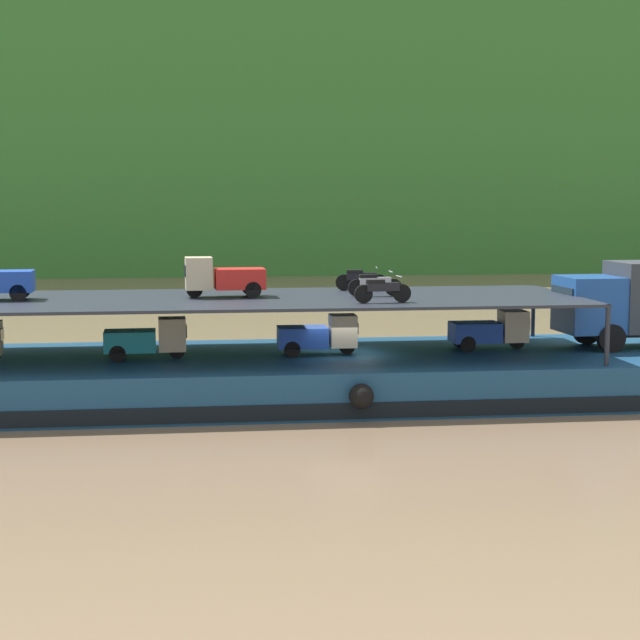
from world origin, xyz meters
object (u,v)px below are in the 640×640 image
object	(u,v)px
mini_truck_lower_fore	(490,330)
mini_truck_lower_mid	(319,335)
motorcycle_upper_centre	(375,284)
motorcycle_upper_stbd	(361,279)
mini_truck_lower_aft	(147,339)
mini_truck_upper_mid	(223,277)
cargo_barge	(341,375)
motorcycle_upper_port	(382,290)

from	to	relation	value
mini_truck_lower_fore	mini_truck_lower_mid	bearing A→B (deg)	-175.28
motorcycle_upper_centre	motorcycle_upper_stbd	xyz separation A→B (m)	(-0.11, 2.22, 0.00)
mini_truck_lower_aft	motorcycle_upper_stbd	xyz separation A→B (m)	(7.69, 2.52, 1.74)
mini_truck_lower_fore	mini_truck_upper_mid	xyz separation A→B (m)	(-9.49, -0.10, 2.00)
cargo_barge	motorcycle_upper_centre	size ratio (longest dim) A/B	17.45
mini_truck_lower_mid	motorcycle_upper_stbd	distance (m)	3.43
mini_truck_lower_fore	motorcycle_upper_centre	bearing A→B (deg)	-174.16
mini_truck_upper_mid	motorcycle_upper_stbd	distance (m)	5.44
mini_truck_lower_fore	mini_truck_upper_mid	bearing A→B (deg)	-179.38
mini_truck_lower_aft	motorcycle_upper_centre	world-z (taller)	motorcycle_upper_centre
mini_truck_lower_aft	motorcycle_upper_port	bearing A→B (deg)	-14.09
mini_truck_lower_fore	motorcycle_upper_stbd	xyz separation A→B (m)	(-4.40, 1.78, 1.74)
cargo_barge	motorcycle_upper_stbd	distance (m)	4.04
mini_truck_lower_aft	mini_truck_upper_mid	world-z (taller)	mini_truck_upper_mid
mini_truck_lower_mid	mini_truck_lower_fore	world-z (taller)	same
mini_truck_lower_fore	cargo_barge	bearing A→B (deg)	-175.15
cargo_barge	mini_truck_lower_mid	world-z (taller)	mini_truck_lower_mid
cargo_barge	mini_truck_lower_aft	bearing A→B (deg)	-177.60
mini_truck_upper_mid	cargo_barge	bearing A→B (deg)	-5.11
mini_truck_upper_mid	motorcycle_upper_stbd	xyz separation A→B (m)	(5.09, 1.89, -0.26)
mini_truck_lower_mid	mini_truck_lower_fore	size ratio (longest dim) A/B	1.01
cargo_barge	motorcycle_upper_port	world-z (taller)	motorcycle_upper_port
mini_truck_lower_fore	motorcycle_upper_centre	world-z (taller)	motorcycle_upper_centre
mini_truck_upper_mid	motorcycle_upper_centre	size ratio (longest dim) A/B	1.46
motorcycle_upper_port	mini_truck_upper_mid	bearing A→B (deg)	153.14
mini_truck_lower_aft	mini_truck_lower_fore	size ratio (longest dim) A/B	1.01
motorcycle_upper_port	motorcycle_upper_stbd	size ratio (longest dim) A/B	1.00
motorcycle_upper_port	mini_truck_lower_fore	bearing A→B (deg)	30.94
cargo_barge	mini_truck_lower_aft	world-z (taller)	mini_truck_lower_aft
mini_truck_lower_aft	mini_truck_upper_mid	distance (m)	3.34
mini_truck_lower_aft	motorcycle_upper_centre	distance (m)	7.99
cargo_barge	mini_truck_upper_mid	xyz separation A→B (m)	(-4.03, 0.36, 3.44)
motorcycle_upper_stbd	motorcycle_upper_port	bearing A→B (deg)	-90.54
mini_truck_upper_mid	motorcycle_upper_stbd	world-z (taller)	mini_truck_upper_mid
mini_truck_lower_aft	mini_truck_lower_fore	xyz separation A→B (m)	(12.08, 0.74, 0.00)
mini_truck_lower_aft	motorcycle_upper_centre	xyz separation A→B (m)	(7.79, 0.30, 1.74)
mini_truck_lower_mid	motorcycle_upper_port	distance (m)	3.30
mini_truck_lower_mid	motorcycle_upper_stbd	xyz separation A→B (m)	(1.85, 2.30, 1.74)
mini_truck_lower_mid	motorcycle_upper_stbd	size ratio (longest dim) A/B	1.45
mini_truck_lower_aft	motorcycle_upper_port	size ratio (longest dim) A/B	1.46
mini_truck_upper_mid	motorcycle_upper_centre	xyz separation A→B (m)	(5.20, -0.34, -0.26)
mini_truck_upper_mid	motorcycle_upper_centre	distance (m)	5.22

